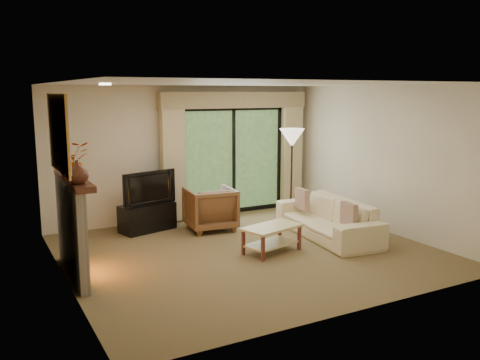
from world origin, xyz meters
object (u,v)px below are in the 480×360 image
media_console (147,217)px  sofa (327,218)px  armchair (210,208)px  coffee_table (272,239)px

media_console → sofa: bearing=-50.0°
armchair → coffee_table: bearing=105.4°
media_console → coffee_table: size_ratio=1.05×
media_console → armchair: size_ratio=1.15×
armchair → sofa: 2.11m
armchair → sofa: size_ratio=0.38×
sofa → media_console: bearing=-118.8°
media_console → coffee_table: bearing=-73.2°
armchair → coffee_table: armchair is taller
armchair → sofa: armchair is taller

